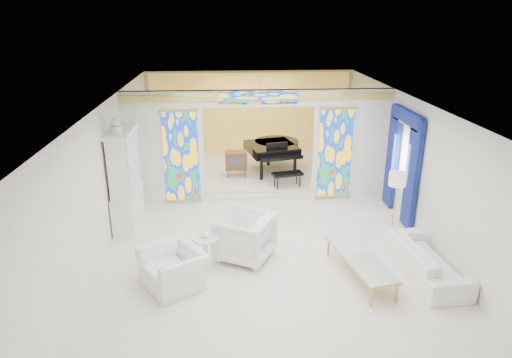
{
  "coord_description": "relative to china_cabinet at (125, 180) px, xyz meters",
  "views": [
    {
      "loc": [
        -0.88,
        -9.54,
        4.85
      ],
      "look_at": [
        -0.19,
        0.2,
        1.26
      ],
      "focal_mm": 32.0,
      "sensor_mm": 36.0,
      "label": 1
    }
  ],
  "objects": [
    {
      "name": "floor",
      "position": [
        3.22,
        -0.6,
        -1.17
      ],
      "size": [
        12.0,
        12.0,
        0.0
      ],
      "primitive_type": "plane",
      "color": "beige",
      "rests_on": "ground"
    },
    {
      "name": "ceiling",
      "position": [
        3.22,
        -0.6,
        1.83
      ],
      "size": [
        7.0,
        12.0,
        0.02
      ],
      "primitive_type": "cube",
      "color": "white",
      "rests_on": "wall_back"
    },
    {
      "name": "wall_back",
      "position": [
        3.22,
        5.4,
        0.33
      ],
      "size": [
        7.0,
        0.02,
        3.0
      ],
      "primitive_type": "cube",
      "color": "silver",
      "rests_on": "floor"
    },
    {
      "name": "wall_left",
      "position": [
        -0.28,
        -0.6,
        0.33
      ],
      "size": [
        0.02,
        12.0,
        3.0
      ],
      "primitive_type": "cube",
      "color": "silver",
      "rests_on": "floor"
    },
    {
      "name": "wall_right",
      "position": [
        6.72,
        -0.6,
        0.33
      ],
      "size": [
        0.02,
        12.0,
        3.0
      ],
      "primitive_type": "cube",
      "color": "silver",
      "rests_on": "floor"
    },
    {
      "name": "partition_wall",
      "position": [
        3.22,
        1.4,
        0.48
      ],
      "size": [
        7.0,
        0.22,
        3.0
      ],
      "color": "silver",
      "rests_on": "floor"
    },
    {
      "name": "stained_glass_left",
      "position": [
        1.19,
        1.29,
        0.13
      ],
      "size": [
        0.9,
        0.04,
        2.4
      ],
      "primitive_type": "cube",
      "color": "gold",
      "rests_on": "partition_wall"
    },
    {
      "name": "stained_glass_right",
      "position": [
        5.25,
        1.29,
        0.13
      ],
      "size": [
        0.9,
        0.04,
        2.4
      ],
      "primitive_type": "cube",
      "color": "gold",
      "rests_on": "partition_wall"
    },
    {
      "name": "stained_glass_transom",
      "position": [
        3.22,
        1.29,
        1.65
      ],
      "size": [
        2.0,
        0.04,
        0.34
      ],
      "primitive_type": "cube",
      "color": "gold",
      "rests_on": "partition_wall"
    },
    {
      "name": "alcove_platform",
      "position": [
        3.22,
        3.5,
        -1.08
      ],
      "size": [
        6.8,
        3.8,
        0.18
      ],
      "primitive_type": "cube",
      "color": "beige",
      "rests_on": "floor"
    },
    {
      "name": "gold_curtain_back",
      "position": [
        3.22,
        5.28,
        0.33
      ],
      "size": [
        6.7,
        0.1,
        2.9
      ],
      "primitive_type": "cube",
      "color": "#F6D155",
      "rests_on": "wall_back"
    },
    {
      "name": "chandelier",
      "position": [
        3.42,
        3.4,
        1.38
      ],
      "size": [
        0.48,
        0.48,
        0.3
      ],
      "primitive_type": "cylinder",
      "color": "gold",
      "rests_on": "ceiling"
    },
    {
      "name": "blue_drapes",
      "position": [
        6.62,
        0.1,
        0.41
      ],
      "size": [
        0.14,
        1.85,
        2.65
      ],
      "color": "navy",
      "rests_on": "wall_right"
    },
    {
      "name": "china_cabinet",
      "position": [
        0.0,
        0.0,
        0.0
      ],
      "size": [
        0.56,
        1.46,
        2.72
      ],
      "color": "silver",
      "rests_on": "floor"
    },
    {
      "name": "armchair_left",
      "position": [
        1.31,
        -2.66,
        -0.8
      ],
      "size": [
        1.44,
        1.48,
        0.73
      ],
      "primitive_type": "imported",
      "rotation": [
        0.0,
        0.0,
        -1.0
      ],
      "color": "silver",
      "rests_on": "floor"
    },
    {
      "name": "armchair_right",
      "position": [
        2.69,
        -1.73,
        -0.68
      ],
      "size": [
        1.42,
        1.41,
        0.97
      ],
      "primitive_type": "imported",
      "rotation": [
        0.0,
        0.0,
        -2.05
      ],
      "color": "white",
      "rests_on": "floor"
    },
    {
      "name": "sofa",
      "position": [
        6.17,
        -2.61,
        -0.85
      ],
      "size": [
        1.02,
        2.27,
        0.65
      ],
      "primitive_type": "imported",
      "rotation": [
        0.0,
        0.0,
        1.64
      ],
      "color": "white",
      "rests_on": "floor"
    },
    {
      "name": "side_table",
      "position": [
        1.9,
        -2.05,
        -0.73
      ],
      "size": [
        0.58,
        0.58,
        0.67
      ],
      "rotation": [
        0.0,
        0.0,
        0.07
      ],
      "color": "silver",
      "rests_on": "floor"
    },
    {
      "name": "vase",
      "position": [
        1.9,
        -2.05,
        -0.4
      ],
      "size": [
        0.23,
        0.23,
        0.19
      ],
      "primitive_type": "imported",
      "rotation": [
        0.0,
        0.0,
        0.3
      ],
      "color": "white",
      "rests_on": "side_table"
    },
    {
      "name": "coffee_table",
      "position": [
        4.87,
        -2.64,
        -0.77
      ],
      "size": [
        0.97,
        2.04,
        0.44
      ],
      "rotation": [
        0.0,
        0.0,
        0.19
      ],
      "color": "white",
      "rests_on": "floor"
    },
    {
      "name": "floor_lamp",
      "position": [
        6.11,
        -0.97,
        0.15
      ],
      "size": [
        0.43,
        0.43,
        1.55
      ],
      "rotation": [
        0.0,
        0.0,
        0.17
      ],
      "color": "gold",
      "rests_on": "floor"
    },
    {
      "name": "grand_piano",
      "position": [
        3.86,
        3.36,
        -0.28
      ],
      "size": [
        1.87,
        2.87,
        1.06
      ],
      "rotation": [
        0.0,
        0.0,
        0.22
      ],
      "color": "black",
      "rests_on": "alcove_platform"
    },
    {
      "name": "tv_console",
      "position": [
        2.65,
        2.86,
        -0.5
      ],
      "size": [
        0.65,
        0.45,
        0.76
      ],
      "rotation": [
        0.0,
        0.0,
        -0.0
      ],
      "color": "brown",
      "rests_on": "alcove_platform"
    }
  ]
}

